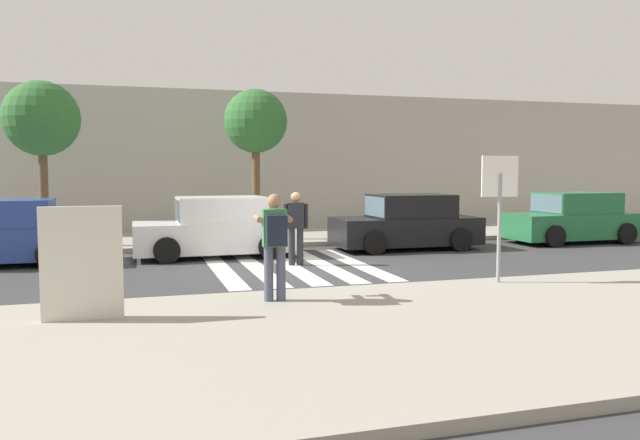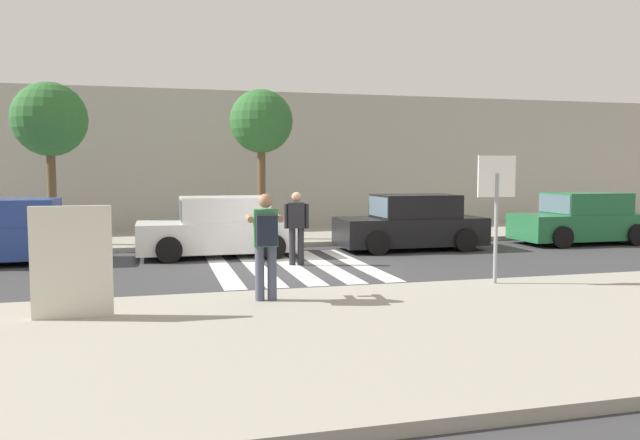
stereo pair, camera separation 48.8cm
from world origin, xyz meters
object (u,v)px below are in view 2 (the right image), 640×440
object	(u,v)px
stop_sign	(496,191)
parked_car_white	(220,228)
parked_car_green	(582,220)
pedestrian_crossing	(296,224)
parked_car_blue	(4,234)
photographer_with_backpack	(266,237)
advertising_board	(72,262)
parked_car_black	(412,224)
street_tree_center	(261,123)
street_tree_west	(50,121)

from	to	relation	value
stop_sign	parked_car_white	world-z (taller)	stop_sign
parked_car_green	pedestrian_crossing	bearing A→B (deg)	-168.02
pedestrian_crossing	parked_car_green	bearing A→B (deg)	11.98
parked_car_blue	photographer_with_backpack	bearing A→B (deg)	-50.87
pedestrian_crossing	advertising_board	xyz separation A→B (m)	(-4.35, -4.84, -0.03)
photographer_with_backpack	parked_car_black	distance (m)	8.29
street_tree_center	parked_car_green	bearing A→B (deg)	-15.20
photographer_with_backpack	parked_car_green	distance (m)	12.60
photographer_with_backpack	street_tree_west	size ratio (longest dim) A/B	0.38
stop_sign	street_tree_west	world-z (taller)	street_tree_west
stop_sign	advertising_board	world-z (taller)	stop_sign
parked_car_blue	street_tree_center	bearing A→B (deg)	21.08
pedestrian_crossing	street_tree_west	size ratio (longest dim) A/B	0.38
parked_car_black	advertising_board	distance (m)	10.60
parked_car_green	street_tree_west	world-z (taller)	street_tree_west
parked_car_white	street_tree_west	size ratio (longest dim) A/B	0.90
pedestrian_crossing	parked_car_black	xyz separation A→B (m)	(3.76, 1.98, -0.25)
parked_car_white	parked_car_black	bearing A→B (deg)	0.00
photographer_with_backpack	parked_car_blue	bearing A→B (deg)	129.13
photographer_with_backpack	parked_car_white	world-z (taller)	photographer_with_backpack
parked_car_green	street_tree_center	size ratio (longest dim) A/B	0.91
stop_sign	parked_car_blue	distance (m)	11.33
stop_sign	parked_car_white	xyz separation A→B (m)	(-4.47, 5.95, -1.13)
advertising_board	street_tree_west	bearing A→B (deg)	99.85
parked_car_green	street_tree_west	distance (m)	15.84
stop_sign	pedestrian_crossing	distance (m)	4.98
photographer_with_backpack	advertising_board	distance (m)	2.90
parked_car_white	parked_car_black	world-z (taller)	same
pedestrian_crossing	parked_car_white	world-z (taller)	pedestrian_crossing
parked_car_blue	parked_car_white	size ratio (longest dim) A/B	1.00
parked_car_green	advertising_board	distance (m)	15.31
parked_car_white	advertising_board	distance (m)	7.37
street_tree_center	advertising_board	distance (m)	10.66
pedestrian_crossing	advertising_board	world-z (taller)	advertising_board
parked_car_blue	street_tree_center	xyz separation A→B (m)	(6.64, 2.56, 2.93)
stop_sign	street_tree_center	xyz separation A→B (m)	(-2.95, 8.50, 1.80)
parked_car_green	street_tree_center	bearing A→B (deg)	164.80
pedestrian_crossing	street_tree_west	distance (m)	8.02
parked_car_white	parked_car_black	xyz separation A→B (m)	(5.34, 0.00, 0.00)
parked_car_black	photographer_with_backpack	bearing A→B (deg)	-129.37
street_tree_center	advertising_board	size ratio (longest dim) A/B	2.82
street_tree_center	street_tree_west	bearing A→B (deg)	179.13
parked_car_black	street_tree_west	size ratio (longest dim) A/B	0.90
parked_car_blue	advertising_board	xyz separation A→B (m)	(2.34, -6.82, 0.21)
photographer_with_backpack	parked_car_green	bearing A→B (deg)	30.55
parked_car_white	street_tree_center	xyz separation A→B (m)	(1.52, 2.56, 2.93)
parked_car_blue	parked_car_green	xyz separation A→B (m)	(16.05, 0.00, 0.00)
stop_sign	street_tree_center	size ratio (longest dim) A/B	0.52
pedestrian_crossing	parked_car_blue	distance (m)	6.99
stop_sign	pedestrian_crossing	bearing A→B (deg)	126.06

